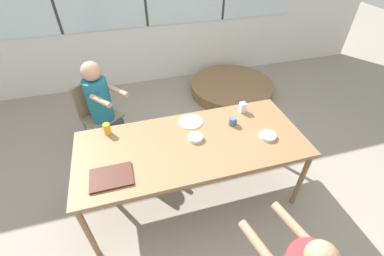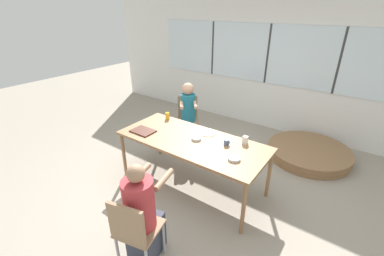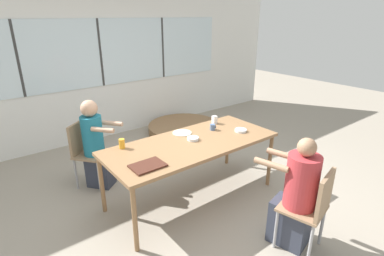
% 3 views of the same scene
% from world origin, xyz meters
% --- Properties ---
extents(ground_plane, '(16.00, 16.00, 0.00)m').
position_xyz_m(ground_plane, '(0.00, 0.00, 0.00)').
color(ground_plane, gray).
extents(wall_back_with_windows, '(8.40, 0.08, 2.80)m').
position_xyz_m(wall_back_with_windows, '(0.00, 2.68, 1.41)').
color(wall_back_with_windows, silver).
rests_on(wall_back_with_windows, ground_plane).
extents(dining_table, '(2.13, 0.91, 0.78)m').
position_xyz_m(dining_table, '(0.00, 0.00, 0.72)').
color(dining_table, olive).
rests_on(dining_table, ground_plane).
extents(chair_for_woman_green_shirt, '(0.56, 0.56, 0.89)m').
position_xyz_m(chair_for_woman_green_shirt, '(-0.92, 1.15, 0.54)').
color(chair_for_woman_green_shirt, '#937556').
rests_on(chair_for_woman_green_shirt, ground_plane).
extents(chair_for_man_blue_shirt, '(0.48, 0.48, 0.89)m').
position_xyz_m(chair_for_man_blue_shirt, '(0.34, -1.44, 0.54)').
color(chair_for_man_blue_shirt, '#937556').
rests_on(chair_for_man_blue_shirt, ground_plane).
extents(person_woman_green_shirt, '(0.52, 0.55, 1.21)m').
position_xyz_m(person_woman_green_shirt, '(-0.82, 1.03, 0.57)').
color(person_woman_green_shirt, '#333847').
rests_on(person_woman_green_shirt, ground_plane).
extents(person_man_blue_shirt, '(0.43, 0.61, 1.18)m').
position_xyz_m(person_man_blue_shirt, '(0.30, -1.28, 0.53)').
color(person_man_blue_shirt, '#333847').
rests_on(person_man_blue_shirt, ground_plane).
extents(food_tray_dark, '(0.34, 0.25, 0.02)m').
position_xyz_m(food_tray_dark, '(-0.74, -0.22, 0.79)').
color(food_tray_dark, '#472319').
rests_on(food_tray_dark, dining_table).
extents(coffee_mug, '(0.08, 0.07, 0.08)m').
position_xyz_m(coffee_mug, '(0.46, 0.15, 0.82)').
color(coffee_mug, slate).
rests_on(coffee_mug, dining_table).
extents(juice_glass, '(0.07, 0.07, 0.11)m').
position_xyz_m(juice_glass, '(-0.75, 0.35, 0.83)').
color(juice_glass, gold).
rests_on(juice_glass, dining_table).
extents(milk_carton_small, '(0.06, 0.06, 0.11)m').
position_xyz_m(milk_carton_small, '(0.65, 0.32, 0.83)').
color(milk_carton_small, silver).
rests_on(milk_carton_small, dining_table).
extents(bowl_white_shallow, '(0.15, 0.15, 0.03)m').
position_xyz_m(bowl_white_shallow, '(0.72, -0.12, 0.79)').
color(bowl_white_shallow, silver).
rests_on(bowl_white_shallow, dining_table).
extents(bowl_cereal, '(0.14, 0.14, 0.04)m').
position_xyz_m(bowl_cereal, '(0.05, 0.04, 0.80)').
color(bowl_cereal, silver).
rests_on(bowl_cereal, dining_table).
extents(plate_tortillas, '(0.25, 0.25, 0.01)m').
position_xyz_m(plate_tortillas, '(0.07, 0.30, 0.78)').
color(plate_tortillas, beige).
rests_on(plate_tortillas, dining_table).
extents(folded_table_stack, '(1.41, 1.41, 0.18)m').
position_xyz_m(folded_table_stack, '(1.24, 1.86, 0.09)').
color(folded_table_stack, olive).
rests_on(folded_table_stack, ground_plane).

